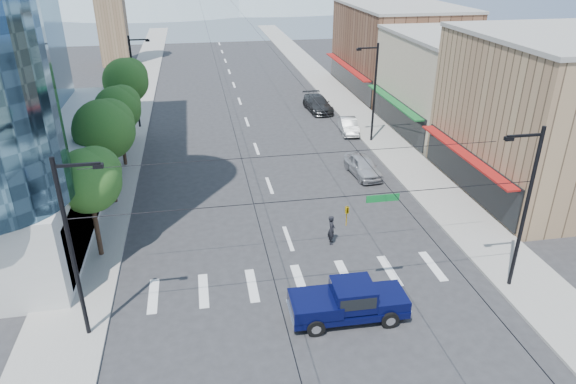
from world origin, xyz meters
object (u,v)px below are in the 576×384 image
(pickup_truck, at_px, (348,301))
(parked_car_far, at_px, (318,104))
(parked_car_near, at_px, (363,166))
(parked_car_mid, at_px, (348,126))
(pedestrian, at_px, (331,230))

(pickup_truck, bearing_deg, parked_car_far, 80.00)
(parked_car_near, xyz_separation_m, parked_car_mid, (1.80, 10.16, -0.07))
(pedestrian, xyz_separation_m, parked_car_far, (5.65, 27.53, -0.12))
(pickup_truck, distance_m, pedestrian, 7.05)
(pickup_truck, relative_size, parked_car_mid, 1.34)
(parked_car_mid, height_order, parked_car_far, parked_car_far)
(pedestrian, distance_m, parked_car_far, 28.10)
(pickup_truck, distance_m, parked_car_far, 35.14)
(parked_car_near, bearing_deg, parked_car_far, 83.31)
(pedestrian, distance_m, parked_car_near, 10.90)
(pickup_truck, distance_m, parked_car_near, 17.71)
(pickup_truck, height_order, parked_car_mid, pickup_truck)
(parked_car_near, bearing_deg, pickup_truck, -115.16)
(parked_car_mid, relative_size, parked_car_far, 0.76)
(pickup_truck, bearing_deg, parked_car_near, 70.72)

